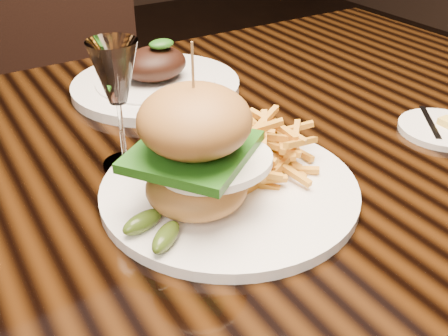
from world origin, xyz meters
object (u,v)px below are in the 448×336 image
dining_table (177,191)px  chair_far (68,79)px  wine_glass (116,77)px  burger_plate (225,160)px  far_dish (156,81)px

dining_table → chair_far: bearing=84.7°
wine_glass → burger_plate: bearing=-61.5°
burger_plate → far_dish: bearing=54.9°
burger_plate → wine_glass: (-0.08, 0.14, 0.08)m
dining_table → far_dish: size_ratio=5.16×
burger_plate → chair_far: 1.07m
dining_table → wine_glass: bearing=-177.3°
dining_table → far_dish: 0.25m
dining_table → wine_glass: 0.22m
wine_glass → chair_far: 0.97m
wine_glass → far_dish: (0.15, 0.22, -0.11)m
dining_table → far_dish: bearing=71.5°
wine_glass → far_dish: size_ratio=0.59×
dining_table → burger_plate: (-0.00, -0.15, 0.13)m
dining_table → wine_glass: (-0.08, -0.00, 0.21)m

